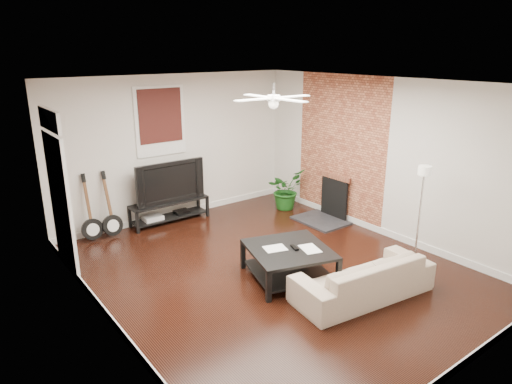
# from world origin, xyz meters

# --- Properties ---
(room) EXTENTS (5.01, 6.01, 2.81)m
(room) POSITION_xyz_m (0.00, 0.00, 1.40)
(room) COLOR black
(room) RESTS_ON ground
(brick_accent) EXTENTS (0.02, 2.20, 2.80)m
(brick_accent) POSITION_xyz_m (2.49, 1.00, 1.40)
(brick_accent) COLOR brown
(brick_accent) RESTS_ON floor
(fireplace) EXTENTS (0.80, 1.10, 0.92)m
(fireplace) POSITION_xyz_m (2.20, 1.00, 0.46)
(fireplace) COLOR black
(fireplace) RESTS_ON floor
(window_back) EXTENTS (1.00, 0.06, 1.30)m
(window_back) POSITION_xyz_m (-0.30, 2.97, 1.95)
(window_back) COLOR #3B1210
(window_back) RESTS_ON wall_back
(door_left) EXTENTS (0.08, 1.00, 2.50)m
(door_left) POSITION_xyz_m (-2.46, 1.90, 1.25)
(door_left) COLOR white
(door_left) RESTS_ON wall_left
(tv_stand) EXTENTS (1.54, 0.41, 0.43)m
(tv_stand) POSITION_xyz_m (-0.31, 2.78, 0.22)
(tv_stand) COLOR black
(tv_stand) RESTS_ON floor
(tv) EXTENTS (1.38, 0.18, 0.80)m
(tv) POSITION_xyz_m (-0.31, 2.80, 0.83)
(tv) COLOR black
(tv) RESTS_ON tv_stand
(coffee_table) EXTENTS (1.41, 1.41, 0.47)m
(coffee_table) POSITION_xyz_m (0.04, -0.34, 0.24)
(coffee_table) COLOR black
(coffee_table) RESTS_ON floor
(sofa) EXTENTS (2.07, 1.02, 0.58)m
(sofa) POSITION_xyz_m (0.50, -1.35, 0.29)
(sofa) COLOR tan
(sofa) RESTS_ON floor
(floor_lamp) EXTENTS (0.30, 0.30, 1.62)m
(floor_lamp) POSITION_xyz_m (1.85, -1.25, 0.81)
(floor_lamp) COLOR silver
(floor_lamp) RESTS_ON floor
(potted_plant) EXTENTS (0.91, 0.85, 0.84)m
(potted_plant) POSITION_xyz_m (2.00, 2.02, 0.42)
(potted_plant) COLOR #175117
(potted_plant) RESTS_ON floor
(guitar_left) EXTENTS (0.38, 0.27, 1.21)m
(guitar_left) POSITION_xyz_m (-1.82, 2.75, 0.61)
(guitar_left) COLOR black
(guitar_left) RESTS_ON floor
(guitar_right) EXTENTS (0.40, 0.30, 1.21)m
(guitar_right) POSITION_xyz_m (-1.47, 2.72, 0.61)
(guitar_right) COLOR black
(guitar_right) RESTS_ON floor
(ceiling_fan) EXTENTS (1.24, 1.24, 0.32)m
(ceiling_fan) POSITION_xyz_m (0.00, 0.00, 2.60)
(ceiling_fan) COLOR white
(ceiling_fan) RESTS_ON ceiling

